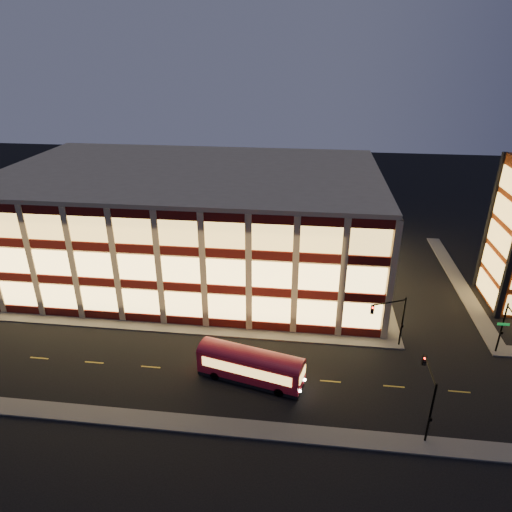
# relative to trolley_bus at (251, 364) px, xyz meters

# --- Properties ---
(ground) EXTENTS (200.00, 200.00, 0.00)m
(ground) POSITION_rel_trolley_bus_xyz_m (-8.30, 6.73, -1.92)
(ground) COLOR black
(ground) RESTS_ON ground
(sidewalk_office_south) EXTENTS (54.00, 2.00, 0.15)m
(sidewalk_office_south) POSITION_rel_trolley_bus_xyz_m (-11.30, 7.73, -1.84)
(sidewalk_office_south) COLOR #514F4C
(sidewalk_office_south) RESTS_ON ground
(sidewalk_office_east) EXTENTS (2.00, 30.00, 0.15)m
(sidewalk_office_east) POSITION_rel_trolley_bus_xyz_m (14.70, 23.73, -1.84)
(sidewalk_office_east) COLOR #514F4C
(sidewalk_office_east) RESTS_ON ground
(sidewalk_tower_west) EXTENTS (2.00, 30.00, 0.15)m
(sidewalk_tower_west) POSITION_rel_trolley_bus_xyz_m (25.70, 23.73, -1.84)
(sidewalk_tower_west) COLOR #514F4C
(sidewalk_tower_west) RESTS_ON ground
(sidewalk_near) EXTENTS (100.00, 2.00, 0.15)m
(sidewalk_near) POSITION_rel_trolley_bus_xyz_m (-8.30, -6.27, -1.84)
(sidewalk_near) COLOR #514F4C
(sidewalk_near) RESTS_ON ground
(office_building) EXTENTS (50.45, 30.45, 14.50)m
(office_building) POSITION_rel_trolley_bus_xyz_m (-11.21, 23.64, 5.33)
(office_building) COLOR tan
(office_building) RESTS_ON ground
(traffic_signal_far) EXTENTS (3.79, 1.87, 6.00)m
(traffic_signal_far) POSITION_rel_trolley_bus_xyz_m (13.91, 6.96, 2.20)
(traffic_signal_far) COLOR black
(traffic_signal_far) RESTS_ON ground
(traffic_signal_right) EXTENTS (1.20, 4.37, 6.00)m
(traffic_signal_right) POSITION_rel_trolley_bus_xyz_m (25.20, 6.10, 2.19)
(traffic_signal_right) COLOR black
(traffic_signal_right) RESTS_ON ground
(traffic_signal_near) EXTENTS (0.32, 4.45, 6.00)m
(traffic_signal_near) POSITION_rel_trolley_bus_xyz_m (15.20, -4.31, 2.21)
(traffic_signal_near) COLOR black
(traffic_signal_near) RESTS_ON ground
(trolley_bus) EXTENTS (10.52, 4.91, 3.46)m
(trolley_bus) POSITION_rel_trolley_bus_xyz_m (0.00, 0.00, 0.00)
(trolley_bus) COLOR maroon
(trolley_bus) RESTS_ON ground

